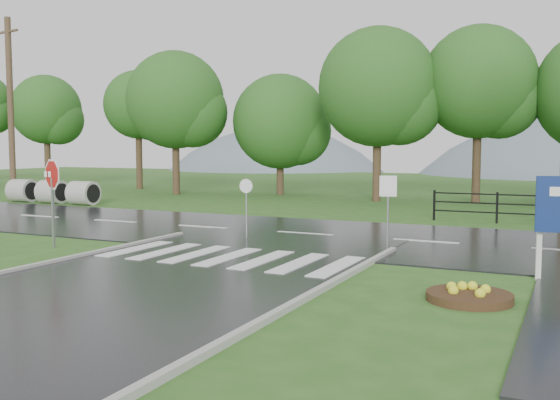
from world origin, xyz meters
The scene contains 11 objects.
ground centered at (0.00, 0.00, 0.00)m, with size 120.00×120.00×0.00m, color #2B581D.
main_road centered at (0.00, 10.00, 0.00)m, with size 90.00×8.00×0.04m, color black.
crosswalk centered at (0.00, 5.00, 0.06)m, with size 6.50×2.80×0.02m.
hills centered at (3.49, 65.00, -15.54)m, with size 102.00×48.00×48.00m.
treeline centered at (1.00, 24.00, 0.00)m, with size 83.20×5.20×10.00m.
culvert_pipes centered at (-16.38, 15.00, 0.60)m, with size 5.50×1.20×1.20m.
stop_sign centered at (-5.47, 4.39, 1.90)m, with size 1.15×0.42×2.73m.
flower_bed centered at (6.35, 3.12, 0.12)m, with size 1.60×1.60×0.32m.
reg_sign_small centered at (3.41, 7.87, 1.50)m, with size 0.46×0.12×2.12m.
reg_sign_round centered at (-1.28, 8.30, 1.24)m, with size 0.44×0.07×1.91m.
utility_pole_west centered at (-19.75, 15.50, 5.00)m, with size 1.75×0.38×9.84m.
Camera 1 is at (8.13, -8.85, 2.90)m, focal length 40.00 mm.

